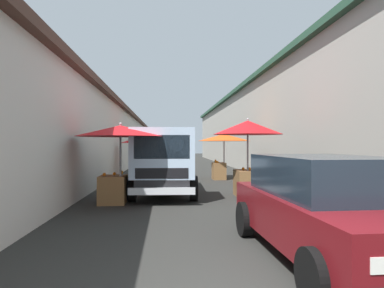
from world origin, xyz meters
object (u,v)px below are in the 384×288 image
at_px(fruit_stall_far_left, 119,143).
at_px(hatchback_car, 328,207).
at_px(plastic_stool, 267,178).
at_px(vendor_by_crates, 179,158).
at_px(fruit_stall_near_right, 247,139).
at_px(delivery_truck, 164,163).
at_px(fruit_stall_far_right, 142,146).
at_px(fruit_stall_mid_lane, 223,143).

relative_size(fruit_stall_far_left, hatchback_car, 0.61).
distance_m(fruit_stall_far_left, plastic_stool, 6.33).
bearing_deg(vendor_by_crates, fruit_stall_near_right, -165.42).
height_order(delivery_truck, vendor_by_crates, delivery_truck).
bearing_deg(delivery_truck, fruit_stall_far_right, 9.06).
bearing_deg(fruit_stall_near_right, hatchback_car, 177.68).
xyz_separation_m(fruit_stall_far_right, hatchback_car, (-12.82, -3.49, -0.79)).
bearing_deg(vendor_by_crates, fruit_stall_far_right, 88.54).
xyz_separation_m(fruit_stall_far_right, plastic_stool, (-4.72, -5.08, -1.20)).
relative_size(fruit_stall_near_right, vendor_by_crates, 1.52).
bearing_deg(hatchback_car, fruit_stall_near_right, -2.32).
relative_size(fruit_stall_far_right, hatchback_car, 0.56).
bearing_deg(fruit_stall_mid_lane, vendor_by_crates, 47.60).
height_order(fruit_stall_near_right, fruit_stall_far_right, fruit_stall_near_right).
distance_m(fruit_stall_far_right, hatchback_car, 13.31).
relative_size(fruit_stall_mid_lane, delivery_truck, 0.49).
relative_size(hatchback_car, delivery_truck, 0.80).
bearing_deg(fruit_stall_far_left, fruit_stall_near_right, -74.91).
bearing_deg(fruit_stall_far_left, delivery_truck, -49.04).
distance_m(fruit_stall_mid_lane, plastic_stool, 3.41).
bearing_deg(hatchback_car, delivery_truck, 22.32).
bearing_deg(vendor_by_crates, delivery_truck, 173.90).
xyz_separation_m(fruit_stall_near_right, hatchback_car, (-5.71, 0.23, -1.05)).
relative_size(hatchback_car, plastic_stool, 9.10).
distance_m(delivery_truck, vendor_by_crates, 7.07).
bearing_deg(fruit_stall_mid_lane, hatchback_car, 178.04).
height_order(vendor_by_crates, plastic_stool, vendor_by_crates).
distance_m(fruit_stall_mid_lane, hatchback_car, 11.01).
bearing_deg(fruit_stall_near_right, fruit_stall_mid_lane, -1.56).
relative_size(fruit_stall_far_right, vendor_by_crates, 1.39).
height_order(fruit_stall_mid_lane, fruit_stall_far_right, fruit_stall_mid_lane).
relative_size(fruit_stall_near_right, hatchback_car, 0.62).
bearing_deg(plastic_stool, fruit_stall_far_right, 47.13).
xyz_separation_m(delivery_truck, plastic_stool, (2.36, -3.95, -0.71)).
bearing_deg(delivery_truck, fruit_stall_near_right, -90.63).
relative_size(delivery_truck, plastic_stool, 11.43).
xyz_separation_m(hatchback_car, delivery_truck, (5.74, 2.36, 0.30)).
bearing_deg(fruit_stall_far_left, fruit_stall_far_right, -0.59).
height_order(fruit_stall_mid_lane, fruit_stall_near_right, fruit_stall_near_right).
xyz_separation_m(fruit_stall_mid_lane, vendor_by_crates, (1.81, 1.98, -0.79)).
height_order(fruit_stall_far_left, plastic_stool, fruit_stall_far_left).
height_order(hatchback_car, delivery_truck, delivery_truck).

